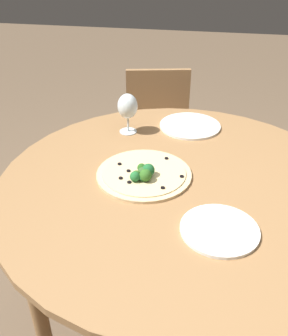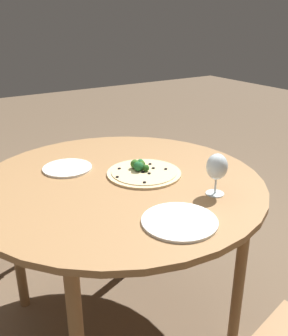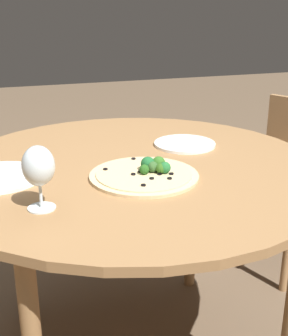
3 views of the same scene
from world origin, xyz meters
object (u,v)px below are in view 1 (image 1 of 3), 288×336
Objects in this scene: wine_glass at (128,107)px; plate_near at (189,126)px; pizza at (144,174)px; plate_far at (219,230)px; chair_2 at (159,136)px.

wine_glass reaches higher than plate_near.
pizza reaches higher than plate_far.
wine_glass reaches higher than chair_2.
chair_2 reaches higher than plate_near.
wine_glass is at bearing 111.79° from plate_near.
pizza is 1.95× the size of wine_glass.
pizza is 0.36m from wine_glass.
wine_glass is at bearing 21.87° from pizza.
pizza is at bearing 164.40° from plate_near.
plate_far is (-0.66, -0.14, 0.00)m from plate_near.
pizza reaches higher than plate_near.
chair_2 is at bearing 22.09° from plate_near.
chair_2 is at bearing -3.68° from wine_glass.
wine_glass reaches higher than plate_far.
pizza is at bearing -97.29° from chair_2.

